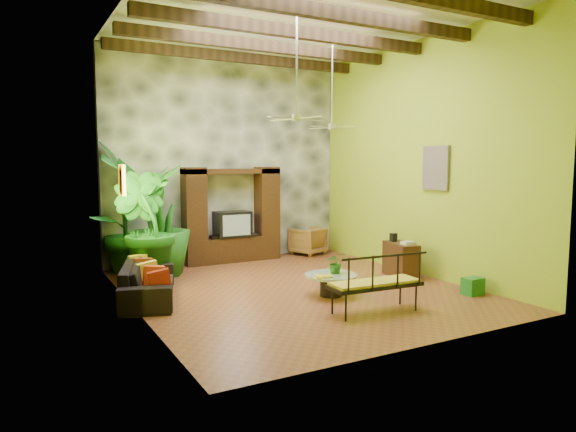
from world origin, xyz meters
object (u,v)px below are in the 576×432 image
tall_plant_b (144,228)px  coffee_table (331,282)px  entertainment_center (232,222)px  side_console (401,260)px  tall_plant_c (159,220)px  ceiling_fan_front (297,106)px  sofa (148,281)px  green_bin (473,286)px  wicker_armchair (308,241)px  iron_bench (378,281)px  tall_plant_a (124,208)px  ceiling_fan_back (332,117)px

tall_plant_b → coffee_table: tall_plant_b is taller
entertainment_center → side_console: entertainment_center is taller
tall_plant_c → ceiling_fan_front: bearing=-58.3°
sofa → coffee_table: (2.96, -1.35, -0.06)m
entertainment_center → coffee_table: (0.31, -3.91, -0.71)m
sofa → green_bin: size_ratio=6.15×
wicker_armchair → green_bin: (0.54, -5.00, -0.20)m
iron_bench → side_console: bearing=45.5°
sofa → tall_plant_a: 2.63m
entertainment_center → green_bin: 5.78m
iron_bench → side_console: size_ratio=1.75×
wicker_armchair → green_bin: size_ratio=2.22×
side_console → green_bin: 1.76m
ceiling_fan_front → tall_plant_b: bearing=134.8°
sofa → tall_plant_b: size_ratio=0.98×
sofa → tall_plant_c: size_ratio=0.92×
side_console → ceiling_fan_back: bearing=133.5°
ceiling_fan_front → tall_plant_c: 4.01m
ceiling_fan_front → coffee_table: 3.21m
tall_plant_b → green_bin: 6.37m
ceiling_fan_back → green_bin: (1.05, -3.13, -3.25)m
tall_plant_a → entertainment_center: bearing=3.9°
green_bin → ceiling_fan_front: bearing=151.7°
ceiling_fan_back → tall_plant_b: 4.65m
coffee_table → wicker_armchair: bearing=65.0°
tall_plant_c → green_bin: tall_plant_c is taller
tall_plant_c → coffee_table: bearing=-54.7°
iron_bench → side_console: iron_bench is taller
ceiling_fan_back → sofa: 5.29m
tall_plant_c → side_console: 5.20m
entertainment_center → sofa: size_ratio=1.09×
tall_plant_b → iron_bench: size_ratio=1.41×
sofa → ceiling_fan_back: bearing=-65.2°
tall_plant_a → tall_plant_c: 0.84m
tall_plant_c → green_bin: bearing=-43.5°
tall_plant_c → iron_bench: tall_plant_c is taller
side_console → ceiling_fan_front: bearing=-163.3°
entertainment_center → ceiling_fan_front: ceiling_fan_front is taller
entertainment_center → iron_bench: (0.36, -5.18, -0.43)m
ceiling_fan_back → sofa: (-4.25, -0.62, -3.08)m
tall_plant_c → tall_plant_a: bearing=140.0°
sofa → side_console: size_ratio=2.41×
side_console → iron_bench: bearing=-126.1°
ceiling_fan_back → ceiling_fan_front: bearing=-138.4°
iron_bench → green_bin: (2.29, 0.11, -0.38)m
entertainment_center → iron_bench: 5.21m
tall_plant_b → side_console: (4.85, -2.01, -0.76)m
entertainment_center → tall_plant_b: bearing=-151.4°
sofa → wicker_armchair: (4.76, 2.48, 0.04)m
ceiling_fan_back → coffee_table: (-1.29, -1.97, -3.15)m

